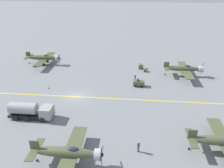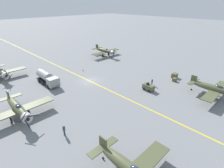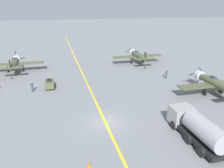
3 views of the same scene
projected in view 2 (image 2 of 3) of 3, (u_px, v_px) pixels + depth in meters
The scene contains 13 objects.
ground_plane at pixel (90, 81), 44.95m from camera, with size 400.00×400.00×0.00m, color slate.
taxiway_stripe at pixel (90, 81), 44.95m from camera, with size 0.30×160.00×0.01m, color yellow.
airplane_mid_right at pixel (18, 108), 29.96m from camera, with size 12.00×9.98×3.65m.
airplane_far_left at pixel (215, 89), 36.55m from camera, with size 12.00×9.98×3.74m.
airplane_near_right at pixel (1, 71), 45.54m from camera, with size 12.00×9.98×3.77m.
airplane_near_left at pixel (105, 51), 64.56m from camera, with size 12.00×9.98×3.65m.
fuel_tanker at pixel (47, 78), 42.81m from camera, with size 2.68×8.00×2.98m.
tow_tractor at pixel (148, 87), 40.01m from camera, with size 1.57×2.60×1.79m.
ground_crew_walking at pixel (64, 130), 26.39m from camera, with size 0.40×0.40×1.82m.
ground_crew_inspecting at pixel (152, 82), 42.26m from camera, with size 0.38×0.38×1.72m.
supply_crate_by_tanker at pixel (175, 76), 46.66m from camera, with size 1.45×1.21×1.21m, color brown.
supply_crate_mid_lane at pixel (175, 80), 44.69m from camera, with size 1.02×0.85×0.85m, color brown.
traffic_cone at pixel (83, 70), 51.43m from camera, with size 0.36×0.36×0.55m, color orange.
Camera 2 is at (24.68, 33.17, 18.57)m, focal length 28.00 mm.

